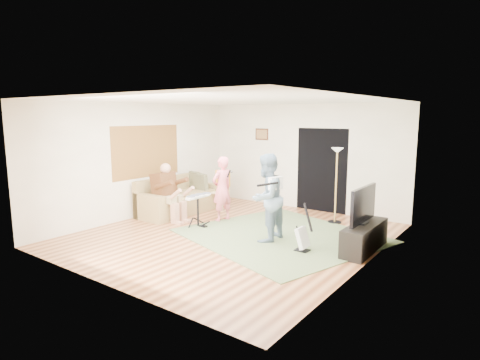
% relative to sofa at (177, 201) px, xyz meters
% --- Properties ---
extents(floor, '(6.00, 6.00, 0.00)m').
position_rel_sofa_xyz_m(floor, '(2.30, -0.73, -0.29)').
color(floor, brown).
rests_on(floor, ground).
extents(walls, '(5.50, 6.00, 2.70)m').
position_rel_sofa_xyz_m(walls, '(2.30, -0.73, 1.06)').
color(walls, white).
rests_on(walls, floor).
extents(ceiling, '(6.00, 6.00, 0.00)m').
position_rel_sofa_xyz_m(ceiling, '(2.30, -0.73, 2.41)').
color(ceiling, white).
rests_on(ceiling, walls).
extents(window_blinds, '(0.00, 2.05, 2.05)m').
position_rel_sofa_xyz_m(window_blinds, '(-0.45, -0.53, 1.26)').
color(window_blinds, olive).
rests_on(window_blinds, walls).
extents(doorway, '(2.10, 0.00, 2.10)m').
position_rel_sofa_xyz_m(doorway, '(2.85, 2.26, 0.76)').
color(doorway, black).
rests_on(doorway, walls).
extents(picture_frame, '(0.42, 0.03, 0.32)m').
position_rel_sofa_xyz_m(picture_frame, '(1.05, 2.26, 1.61)').
color(picture_frame, '#3F2314').
rests_on(picture_frame, walls).
extents(area_rug, '(4.28, 4.08, 0.02)m').
position_rel_sofa_xyz_m(area_rug, '(3.12, -0.20, -0.29)').
color(area_rug, '#55683F').
rests_on(area_rug, floor).
extents(sofa, '(0.90, 2.19, 0.89)m').
position_rel_sofa_xyz_m(sofa, '(0.00, 0.00, 0.00)').
color(sofa, '#9F844F').
rests_on(sofa, floor).
extents(drummer, '(0.86, 0.48, 1.33)m').
position_rel_sofa_xyz_m(drummer, '(0.42, -0.65, 0.22)').
color(drummer, '#593219').
rests_on(drummer, sofa).
extents(drum_kit, '(0.39, 0.71, 0.73)m').
position_rel_sofa_xyz_m(drum_kit, '(1.30, -0.65, 0.02)').
color(drum_kit, black).
rests_on(drum_kit, floor).
extents(singer, '(0.44, 0.60, 1.49)m').
position_rel_sofa_xyz_m(singer, '(1.41, 0.05, 0.45)').
color(singer, '#F76B7A').
rests_on(singer, floor).
extents(microphone, '(0.06, 0.06, 0.24)m').
position_rel_sofa_xyz_m(microphone, '(1.61, 0.05, 0.82)').
color(microphone, black).
rests_on(microphone, singer).
extents(guitarist, '(0.65, 0.83, 1.70)m').
position_rel_sofa_xyz_m(guitarist, '(3.05, -0.62, 0.56)').
color(guitarist, slate).
rests_on(guitarist, floor).
extents(guitar_held, '(0.25, 0.61, 0.26)m').
position_rel_sofa_xyz_m(guitar_held, '(3.25, -0.62, 0.86)').
color(guitar_held, white).
rests_on(guitar_held, guitarist).
extents(guitar_spare, '(0.32, 0.29, 0.89)m').
position_rel_sofa_xyz_m(guitar_spare, '(3.92, -0.77, -0.04)').
color(guitar_spare, black).
rests_on(guitar_spare, floor).
extents(torchiere_lamp, '(0.30, 0.30, 1.70)m').
position_rel_sofa_xyz_m(torchiere_lamp, '(3.59, 1.42, 0.87)').
color(torchiere_lamp, black).
rests_on(torchiere_lamp, floor).
extents(dining_chair, '(0.48, 0.50, 0.99)m').
position_rel_sofa_xyz_m(dining_chair, '(0.63, 0.95, 0.06)').
color(dining_chair, beige).
rests_on(dining_chair, floor).
extents(tv_cabinet, '(0.40, 1.40, 0.50)m').
position_rel_sofa_xyz_m(tv_cabinet, '(4.80, -0.09, -0.04)').
color(tv_cabinet, black).
rests_on(tv_cabinet, floor).
extents(television, '(0.06, 1.11, 0.64)m').
position_rel_sofa_xyz_m(television, '(4.75, -0.09, 0.56)').
color(television, black).
rests_on(television, tv_cabinet).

